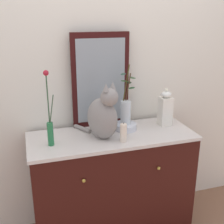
# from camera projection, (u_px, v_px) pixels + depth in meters

# --- Properties ---
(wall_back) EXTENTS (4.40, 0.08, 2.60)m
(wall_back) POSITION_uv_depth(u_px,v_px,m) (100.00, 71.00, 2.30)
(wall_back) COLOR silver
(wall_back) RESTS_ON ground_plane
(sideboard) EXTENTS (1.24, 0.51, 0.88)m
(sideboard) POSITION_uv_depth(u_px,v_px,m) (112.00, 185.00, 2.30)
(sideboard) COLOR black
(sideboard) RESTS_ON ground_plane
(mirror_leaning) EXTENTS (0.45, 0.03, 0.73)m
(mirror_leaning) POSITION_uv_depth(u_px,v_px,m) (101.00, 81.00, 2.23)
(mirror_leaning) COLOR black
(mirror_leaning) RESTS_ON sideboard
(cat_sitting) EXTENTS (0.31, 0.41, 0.42)m
(cat_sitting) POSITION_uv_depth(u_px,v_px,m) (103.00, 116.00, 2.04)
(cat_sitting) COLOR gray
(cat_sitting) RESTS_ON sideboard
(vase_slim_green) EXTENTS (0.06, 0.04, 0.52)m
(vase_slim_green) POSITION_uv_depth(u_px,v_px,m) (50.00, 124.00, 1.93)
(vase_slim_green) COLOR #24713F
(vase_slim_green) RESTS_ON sideboard
(bowl_porcelain) EXTENTS (0.17, 0.17, 0.05)m
(bowl_porcelain) POSITION_uv_depth(u_px,v_px,m) (125.00, 127.00, 2.24)
(bowl_porcelain) COLOR silver
(bowl_porcelain) RESTS_ON sideboard
(vase_glass_clear) EXTENTS (0.14, 0.13, 0.46)m
(vase_glass_clear) POSITION_uv_depth(u_px,v_px,m) (126.00, 110.00, 2.20)
(vase_glass_clear) COLOR silver
(vase_glass_clear) RESTS_ON bowl_porcelain
(jar_lidded_porcelain) EXTENTS (0.09, 0.09, 0.31)m
(jar_lidded_porcelain) POSITION_uv_depth(u_px,v_px,m) (165.00, 109.00, 2.30)
(jar_lidded_porcelain) COLOR white
(jar_lidded_porcelain) RESTS_ON sideboard
(candle_pillar) EXTENTS (0.05, 0.05, 0.14)m
(candle_pillar) POSITION_uv_depth(u_px,v_px,m) (123.00, 133.00, 2.02)
(candle_pillar) COLOR beige
(candle_pillar) RESTS_ON sideboard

